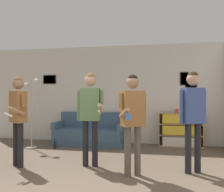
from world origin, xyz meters
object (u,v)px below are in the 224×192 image
Objects in this scene: person_player_foreground_left at (18,111)px; floor_lamp at (31,103)px; person_player_foreground_center at (90,109)px; person_spectator_near_bookshelf at (193,110)px; bottle_on_floor at (55,145)px; bookshelf at (181,130)px; person_watcher_holding_cup at (133,114)px; couch at (90,134)px; drinking_cup at (177,111)px.

floor_lamp is at bearing 110.90° from person_player_foreground_left.
person_player_foreground_left is 1.35m from person_player_foreground_center.
person_spectator_near_bookshelf reaches higher than bottle_on_floor.
bookshelf is 2.79m from person_watcher_holding_cup.
couch is 1.12× the size of person_watcher_holding_cup.
bottle_on_floor is 2.34× the size of drinking_cup.
floor_lamp is 1.04× the size of person_player_foreground_left.
person_watcher_holding_cup is at bearing -3.11° from person_player_foreground_left.
floor_lamp is 3.17m from person_watcher_holding_cup.
floor_lamp is at bearing -172.53° from bottle_on_floor.
couch is 1.12× the size of person_player_foreground_left.
person_spectator_near_bookshelf is at bearing -85.97° from drinking_cup.
couch is 2.40m from bookshelf.
person_watcher_holding_cup is (1.45, -2.36, 0.75)m from couch.
floor_lamp is 3.71m from drinking_cup.
bookshelf is at bearing 91.54° from person_spectator_near_bookshelf.
couch is 2.19m from person_player_foreground_center.
person_player_foreground_center is 16.45× the size of drinking_cup.
person_spectator_near_bookshelf is at bearing -1.19° from person_player_foreground_center.
person_spectator_near_bookshelf is at bearing 4.51° from person_player_foreground_left.
couch reaches higher than bottle_on_floor.
person_player_foreground_left reaches higher than drinking_cup.
bookshelf is 3.22m from bottle_on_floor.
person_spectator_near_bookshelf is 3.54m from bottle_on_floor.
floor_lamp is (-1.29, -0.75, 0.86)m from couch.
person_player_foreground_left is 2.17m from person_watcher_holding_cup.
bottle_on_floor is at bearing 89.21° from person_player_foreground_left.
person_watcher_holding_cup is at bearing -38.04° from bottle_on_floor.
bookshelf is 0.50m from drinking_cup.
bookshelf reaches higher than couch.
couch is 1.08× the size of person_player_foreground_center.
person_player_foreground_left is at bearing -141.81° from bookshelf.
person_player_foreground_center reaches higher than drinking_cup.
couch is 7.57× the size of bottle_on_floor.
couch is at bearing 140.81° from person_spectator_near_bookshelf.
person_player_foreground_left is at bearing -107.79° from couch.
person_player_foreground_center is at bearing -44.51° from bottle_on_floor.
person_player_foreground_left reaches higher than person_watcher_holding_cup.
bottle_on_floor is (-2.15, 1.68, -0.93)m from person_watcher_holding_cup.
bookshelf is 3.99m from person_player_foreground_left.
person_spectator_near_bookshelf is (2.44, -1.99, 0.79)m from couch.
couch is at bearing 30.39° from floor_lamp.
floor_lamp reaches higher than bottle_on_floor.
bookshelf is at bearing 38.19° from person_player_foreground_left.
person_player_foreground_center is 1.84m from person_spectator_near_bookshelf.
floor_lamp is (-3.67, -0.95, 0.71)m from bookshelf.
person_spectator_near_bookshelf is at bearing -39.19° from couch.
person_watcher_holding_cup is (-0.93, -2.56, 0.60)m from bookshelf.
person_spectator_near_bookshelf is 16.42× the size of drinking_cup.
person_watcher_holding_cup is 2.69m from drinking_cup.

